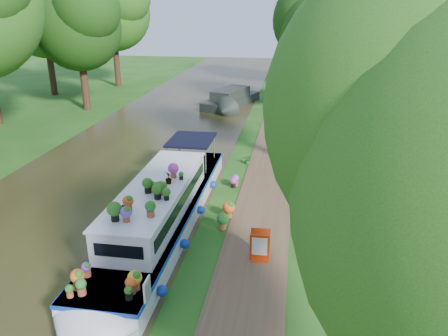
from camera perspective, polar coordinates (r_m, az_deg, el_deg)
The scene contains 15 objects.
ground at distance 18.69m, azimuth 1.67°, elevation -3.42°, with size 100.00×100.00×0.00m, color #1C4D13.
canal_water at distance 20.29m, azimuth -15.38°, elevation -2.16°, with size 10.00×100.00×0.02m, color #2D2914.
towpath at distance 18.58m, azimuth 5.34°, elevation -3.61°, with size 2.20×100.00×0.03m, color #503A25.
plant_boat at distance 15.39m, azimuth -8.62°, elevation -5.70°, with size 2.29×13.52×2.26m.
tree_near_overhang at distance 20.08m, azimuth 14.40°, elevation 17.13°, with size 5.52×5.28×8.99m.
tree_near_mid at distance 32.11m, azimuth 14.00°, elevation 17.97°, with size 6.90×6.60×9.40m.
tree_near_far at distance 43.06m, azimuth 12.32°, elevation 19.46°, with size 7.59×7.26×10.30m.
tree_far_c at distance 34.78m, azimuth -18.56°, elevation 17.85°, with size 7.13×6.82×9.59m.
tree_far_d at distance 44.49m, azimuth -14.40°, elevation 19.78°, with size 8.05×7.70×10.85m.
tree_far_h at distance 41.81m, azimuth -22.49°, elevation 18.54°, with size 7.82×7.48×10.49m.
second_boat at distance 34.74m, azimuth 0.86°, elevation 8.95°, with size 4.03×7.69×1.40m.
sandwich_board at distance 13.95m, azimuth 4.69°, elevation -10.25°, with size 0.63×0.51×0.99m.
pedestrian_pink at distance 37.98m, azimuth 6.63°, elevation 10.26°, with size 0.60×0.39×1.64m, color #C9538C.
pedestrian_dark at distance 42.00m, azimuth 8.87°, elevation 11.11°, with size 0.77×0.60×1.59m, color black.
verge_plant at distance 22.12m, azimuth 3.12°, elevation 1.11°, with size 0.42×0.37×0.47m, color #1C601E.
Camera 1 is at (2.20, -16.92, 7.63)m, focal length 35.00 mm.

